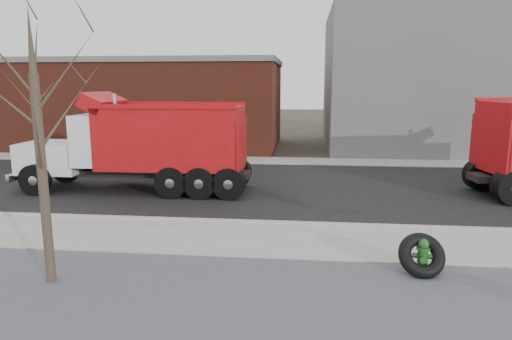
# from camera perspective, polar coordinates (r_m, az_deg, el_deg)

# --- Properties ---
(ground) EXTENTS (120.00, 120.00, 0.00)m
(ground) POSITION_cam_1_polar(r_m,az_deg,el_deg) (11.26, -2.76, -9.09)
(ground) COLOR #383328
(ground) RESTS_ON ground
(gravel_verge) EXTENTS (60.00, 5.00, 0.03)m
(gravel_verge) POSITION_cam_1_polar(r_m,az_deg,el_deg) (8.11, -6.71, -17.31)
(gravel_verge) COLOR gray
(gravel_verge) RESTS_ON ground
(sidewalk) EXTENTS (60.00, 2.50, 0.06)m
(sidewalk) POSITION_cam_1_polar(r_m,az_deg,el_deg) (11.49, -2.56, -8.53)
(sidewalk) COLOR #9E9B93
(sidewalk) RESTS_ON ground
(curb) EXTENTS (60.00, 0.15, 0.11)m
(curb) POSITION_cam_1_polar(r_m,az_deg,el_deg) (12.70, -1.69, -6.51)
(curb) COLOR #9E9B93
(curb) RESTS_ON ground
(road) EXTENTS (60.00, 9.40, 0.02)m
(road) POSITION_cam_1_polar(r_m,az_deg,el_deg) (17.27, 0.43, -2.01)
(road) COLOR black
(road) RESTS_ON ground
(far_sidewalk) EXTENTS (60.00, 2.00, 0.06)m
(far_sidewalk) POSITION_cam_1_polar(r_m,az_deg,el_deg) (22.84, 1.83, 1.17)
(far_sidewalk) COLOR #9E9B93
(far_sidewalk) RESTS_ON ground
(building_grey) EXTENTS (12.00, 10.00, 8.00)m
(building_grey) POSITION_cam_1_polar(r_m,az_deg,el_deg) (29.40, 20.89, 10.38)
(building_grey) COLOR slate
(building_grey) RESTS_ON ground
(building_brick) EXTENTS (20.20, 8.20, 5.30)m
(building_brick) POSITION_cam_1_polar(r_m,az_deg,el_deg) (29.86, -17.09, 8.01)
(building_brick) COLOR maroon
(building_brick) RESTS_ON ground
(bare_tree) EXTENTS (3.20, 3.20, 5.20)m
(bare_tree) POSITION_cam_1_polar(r_m,az_deg,el_deg) (9.26, -25.71, 6.46)
(bare_tree) COLOR #382D23
(bare_tree) RESTS_ON ground
(fire_hydrant) EXTENTS (0.43, 0.42, 0.75)m
(fire_hydrant) POSITION_cam_1_polar(r_m,az_deg,el_deg) (9.99, 20.11, -10.28)
(fire_hydrant) COLOR #256227
(fire_hydrant) RESTS_ON ground
(truck_tire) EXTENTS (1.04, 0.88, 0.92)m
(truck_tire) POSITION_cam_1_polar(r_m,az_deg,el_deg) (9.91, 20.00, -10.01)
(truck_tire) COLOR black
(truck_tire) RESTS_ON ground
(dump_truck_red_b) EXTENTS (8.24, 2.46, 3.48)m
(dump_truck_red_b) POSITION_cam_1_polar(r_m,az_deg,el_deg) (16.71, -13.84, 3.38)
(dump_truck_red_b) COLOR black
(dump_truck_red_b) RESTS_ON ground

